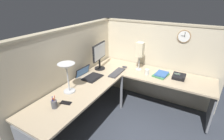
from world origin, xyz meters
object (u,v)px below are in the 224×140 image
Objects in this scene: desk_lamp_dome at (67,69)px; coffee_mug at (147,72)px; computer_mouse at (125,67)px; book_stack at (161,74)px; desk_lamp_paper at (140,50)px; keyboard at (117,73)px; wall_clock at (184,36)px; pen_cup at (54,104)px; office_phone at (179,77)px; laptop at (88,75)px; cell_phone at (66,103)px; monitor at (99,54)px.

desk_lamp_dome reaches higher than coffee_mug.
desk_lamp_dome reaches higher than computer_mouse.
desk_lamp_paper reaches higher than book_stack.
keyboard is 1.32m from wall_clock.
pen_cup is 0.57× the size of book_stack.
desk_lamp_dome is at bearing 159.39° from keyboard.
desk_lamp_dome is at bearing 164.16° from computer_mouse.
desk_lamp_paper is (0.34, -0.28, 0.37)m from keyboard.
office_phone is 0.70m from wall_clock.
wall_clock is at bearing -46.58° from coffee_mug.
book_stack is (0.00, -0.71, 0.00)m from computer_mouse.
computer_mouse is at bearing 90.14° from book_stack.
wall_clock is at bearing -31.97° from book_stack.
computer_mouse is at bearing 80.84° from coffee_mug.
computer_mouse is 0.51× the size of office_phone.
desk_lamp_dome is 1.41m from coffee_mug.
computer_mouse is 1.28m from desk_lamp_dome.
wall_clock is at bearing -56.34° from keyboard.
computer_mouse is at bearing -8.54° from pen_cup.
coffee_mug is (-0.10, 0.53, 0.01)m from office_phone.
laptop is 0.92× the size of keyboard.
book_stack is at bearing -41.28° from desk_lamp_dome.
computer_mouse reaches higher than cell_phone.
book_stack is (1.43, -0.89, 0.02)m from cell_phone.
book_stack reaches higher than keyboard.
office_phone is 0.54m from coffee_mug.
monitor is 0.46m from laptop.
pen_cup is 1.83m from book_stack.
coffee_mug reaches higher than book_stack.
pen_cup reaches higher than cell_phone.
desk_lamp_dome is 0.84× the size of desk_lamp_paper.
book_stack is (-0.02, 0.30, -0.02)m from office_phone.
computer_mouse is 0.46m from desk_lamp_paper.
cell_phone is at bearing -146.97° from desk_lamp_dome.
laptop is 0.80m from cell_phone.
cell_phone is at bearing -169.44° from monitor.
desk_lamp_dome is 0.50m from pen_cup.
computer_mouse is 1.59m from pen_cup.
monitor is 0.92m from coffee_mug.
book_stack is (1.19, -1.05, -0.34)m from desk_lamp_dome.
office_phone is at bearing -85.54° from book_stack.
desk_lamp_dome reaches higher than laptop.
wall_clock reaches higher than office_phone.
cell_phone is (-0.77, -0.21, -0.02)m from laptop.
computer_mouse is at bearing 100.44° from desk_lamp_paper.
wall_clock is at bearing -64.14° from monitor.
desk_lamp_dome is (-0.53, -0.05, 0.34)m from laptop.
keyboard is 0.58m from desk_lamp_paper.
computer_mouse is 1.08× the size of coffee_mug.
pen_cup is at bearing 169.35° from keyboard.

